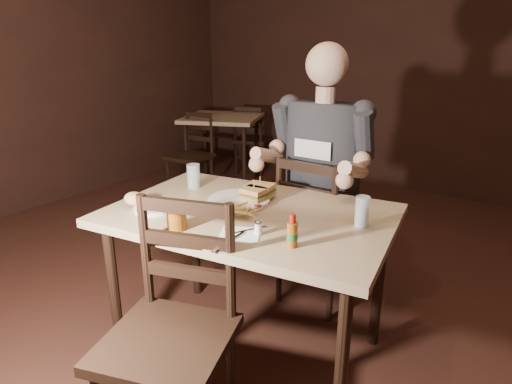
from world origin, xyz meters
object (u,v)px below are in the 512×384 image
Objects in this scene: bg_table at (223,124)px; glass_right at (362,212)px; chair_near at (166,342)px; side_plate at (154,209)px; chair_far at (319,230)px; dinner_plate at (239,201)px; bg_chair_near at (189,156)px; diner at (320,143)px; glass_left at (194,176)px; syrup_dispenser at (176,217)px; main_table at (250,226)px; bg_chair_far at (252,139)px; hot_sauce at (292,230)px.

glass_right is (2.44, -2.04, 0.16)m from bg_table.
side_plate is at bearing 121.59° from chair_near.
chair_far is 0.96× the size of chair_near.
bg_chair_near is at bearing 139.82° from dinner_plate.
diner reaches higher than glass_left.
dinner_plate is 0.40m from side_plate.
syrup_dispenser is at bearing -142.61° from glass_right.
chair_near is 0.49m from syrup_dispenser.
glass_right is (0.94, 0.02, 0.00)m from glass_left.
glass_right is 1.21× the size of syrup_dispenser.
glass_left reaches higher than bg_table.
dinner_plate is (-0.16, -0.58, 0.32)m from chair_far.
diner is (0.04, 0.59, 0.30)m from main_table.
dinner_plate is at bearing -173.66° from glass_right.
dinner_plate is (-0.16, -0.52, -0.22)m from diner.
bg_table is 2.57m from diner.
main_table and bg_table have the same top height.
glass_left is (-0.50, -0.47, -0.16)m from diner.
chair_near reaches higher than glass_right.
main_table is 0.66m from diner.
bg_chair_far is 3.26m from dinner_plate.
glass_left reaches higher than syrup_dispenser.
bg_table is at bearing 126.12° from glass_left.
chair_near is at bearing 99.57° from bg_chair_far.
hot_sauce is (0.30, -0.85, 0.38)m from chair_far.
bg_chair_far is 0.98× the size of bg_chair_near.
side_plate is at bearing 96.36° from bg_chair_far.
bg_chair_far is at bearing -46.06° from chair_far.
dinner_plate is at bearing 150.43° from main_table.
chair_near reaches higher than chair_far.
main_table is 1.63× the size of bg_chair_near.
chair_near reaches higher than hot_sauce.
side_plate is (-0.72, -0.04, -0.06)m from hot_sauce.
bg_chair_far is (0.00, 0.55, -0.26)m from bg_table.
side_plate is at bearing -52.55° from bg_chair_near.
bg_chair_near is at bearing 113.52° from chair_near.
glass_right reaches higher than main_table.
main_table is at bearing -94.33° from diner.
chair_far reaches higher than hot_sauce.
side_plate is at bearing -176.58° from hot_sauce.
diner is 7.85× the size of glass_right.
diner is at bearing -38.35° from bg_table.
glass_left is at bearing -53.88° from bg_table.
hot_sauce is 1.20× the size of syrup_dispenser.
bg_table is 1.23× the size of bg_chair_near.
chair_far is at bearing 65.00° from side_plate.
chair_far is 1.07× the size of bg_chair_near.
hot_sauce reaches higher than main_table.
dinner_plate reaches higher than side_plate.
glass_left reaches higher than main_table.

